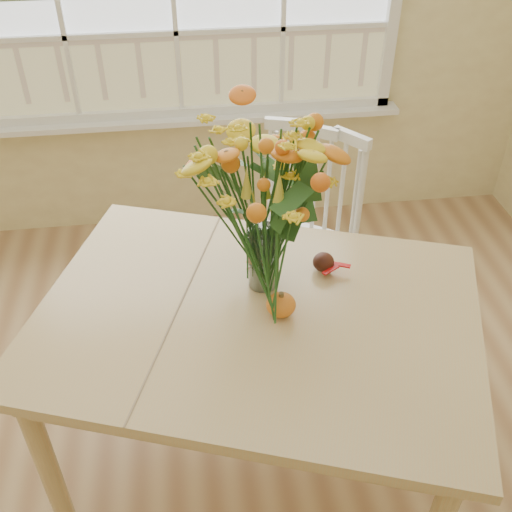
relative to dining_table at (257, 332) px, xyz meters
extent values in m
cube|color=white|center=(-0.19, 1.66, 0.01)|extent=(2.42, 0.12, 0.03)
cube|color=tan|center=(0.00, 0.00, 0.07)|extent=(1.70, 1.44, 0.04)
cube|color=tan|center=(0.00, 0.00, 0.00)|extent=(1.54, 1.29, 0.10)
cylinder|color=tan|center=(-0.73, -0.19, -0.31)|extent=(0.07, 0.07, 0.73)
cylinder|color=tan|center=(-0.45, 0.61, -0.31)|extent=(0.07, 0.07, 0.73)
cylinder|color=tan|center=(0.73, 0.19, -0.31)|extent=(0.07, 0.07, 0.73)
cube|color=white|center=(0.26, 0.66, -0.20)|extent=(0.63, 0.63, 0.05)
cube|color=white|center=(0.36, 0.80, 0.06)|extent=(0.41, 0.29, 0.53)
cylinder|color=white|center=(0.02, 0.62, -0.45)|extent=(0.04, 0.04, 0.46)
cylinder|color=white|center=(0.21, 0.90, -0.45)|extent=(0.04, 0.04, 0.46)
cylinder|color=white|center=(0.32, 0.42, -0.45)|extent=(0.04, 0.04, 0.46)
cylinder|color=white|center=(0.51, 0.70, -0.45)|extent=(0.04, 0.04, 0.46)
cylinder|color=white|center=(0.04, 0.14, 0.21)|extent=(0.10, 0.10, 0.23)
ellipsoid|color=#CF6218|center=(0.08, -0.02, 0.13)|extent=(0.10, 0.10, 0.08)
cylinder|color=#CCB78C|center=(0.04, 0.15, 0.10)|extent=(0.07, 0.07, 0.01)
ellipsoid|color=brown|center=(0.04, 0.15, 0.13)|extent=(0.08, 0.06, 0.07)
ellipsoid|color=#38160F|center=(0.26, 0.19, 0.13)|extent=(0.08, 0.08, 0.07)
camera|label=1|loc=(-0.19, -1.42, 1.44)|focal=42.00mm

